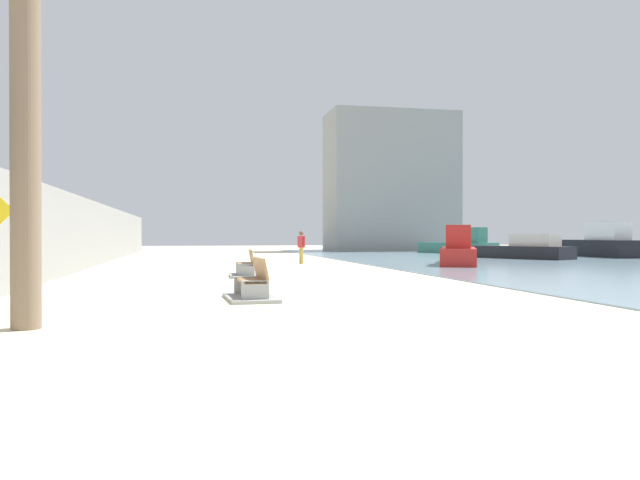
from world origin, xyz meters
TOP-DOWN VIEW (x-y plane):
  - ground_plane at (0.00, 18.00)m, footprint 120.00×120.00m
  - seawall at (-7.50, 18.00)m, footprint 0.80×64.00m
  - bench_near at (-1.27, 3.64)m, footprint 1.20×2.15m
  - bench_far at (-0.69, 11.77)m, footprint 1.20×2.15m
  - person_walking at (3.02, 21.15)m, footprint 0.35×0.45m
  - boat_far_left at (10.51, 18.26)m, footprint 4.26×6.75m
  - boat_outer at (24.64, 26.72)m, footprint 2.18×7.64m
  - boat_far_right at (18.46, 35.60)m, footprint 4.47×7.07m
  - boat_distant at (17.79, 24.59)m, footprint 4.63×6.55m
  - harbor_building at (16.11, 46.00)m, footprint 12.00×6.00m

SIDE VIEW (x-z plane):
  - ground_plane at x=0.00m, z-range 0.00..0.00m
  - bench_near at x=-1.27m, z-range -0.26..0.72m
  - bench_far at x=-0.69m, z-range -0.26..0.72m
  - boat_distant at x=17.79m, z-range -0.17..1.39m
  - boat_far_left at x=10.51m, z-range -0.23..1.71m
  - boat_far_right at x=18.46m, z-range -0.25..1.82m
  - boat_outer at x=24.64m, z-range -0.27..2.04m
  - person_walking at x=3.02m, z-range 0.15..1.87m
  - seawall at x=-7.50m, z-range 0.00..3.12m
  - harbor_building at x=16.11m, z-range 0.00..13.06m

